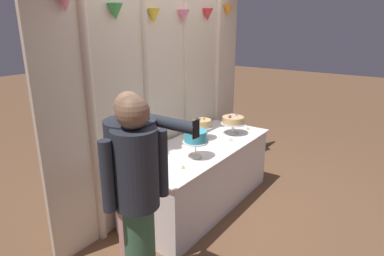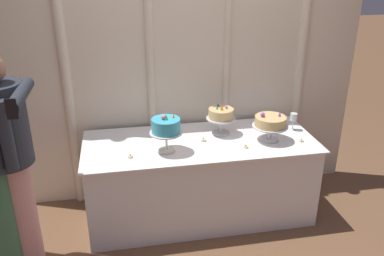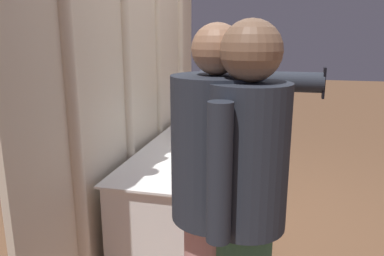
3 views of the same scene
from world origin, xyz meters
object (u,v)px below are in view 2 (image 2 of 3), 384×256
(cake_display_rightmost, at_px, (270,123))
(wine_glass, at_px, (294,118))
(cake_display_center, at_px, (221,115))
(cake_table, at_px, (200,178))
(tealight_far_left, at_px, (130,156))
(cake_display_leftmost, at_px, (166,127))
(tealight_near_right, at_px, (246,147))
(guest_girl_blue_dress, at_px, (8,160))
(tealight_far_right, at_px, (301,141))
(tealight_near_left, at_px, (203,140))

(cake_display_rightmost, relative_size, wine_glass, 1.90)
(cake_display_center, height_order, cake_display_rightmost, cake_display_center)
(cake_table, bearing_deg, tealight_far_left, -161.72)
(cake_display_leftmost, height_order, tealight_near_right, cake_display_leftmost)
(wine_glass, bearing_deg, cake_display_rightmost, -149.72)
(tealight_far_left, relative_size, guest_girl_blue_dress, 0.03)
(tealight_far_right, bearing_deg, tealight_far_left, -178.94)
(wine_glass, distance_m, guest_girl_blue_dress, 2.40)
(cake_display_leftmost, bearing_deg, guest_girl_blue_dress, -167.49)
(cake_display_center, distance_m, guest_girl_blue_dress, 1.76)
(cake_table, height_order, cake_display_rightmost, cake_display_rightmost)
(cake_table, height_order, wine_glass, wine_glass)
(cake_table, relative_size, guest_girl_blue_dress, 1.21)
(cake_display_leftmost, height_order, guest_girl_blue_dress, guest_girl_blue_dress)
(cake_display_center, relative_size, cake_display_rightmost, 0.92)
(cake_display_center, relative_size, wine_glass, 1.75)
(wine_glass, bearing_deg, tealight_far_right, -96.84)
(cake_display_rightmost, xyz_separation_m, wine_glass, (0.29, 0.17, -0.04))
(tealight_far_left, height_order, tealight_near_right, same)
(tealight_far_right, bearing_deg, tealight_near_left, 168.50)
(cake_table, distance_m, cake_display_center, 0.60)
(tealight_far_right, bearing_deg, cake_display_leftmost, 178.56)
(cake_display_leftmost, distance_m, tealight_far_right, 1.19)
(tealight_far_left, relative_size, tealight_near_left, 0.80)
(tealight_far_left, bearing_deg, cake_display_rightmost, 5.15)
(cake_display_leftmost, distance_m, tealight_near_left, 0.42)
(cake_display_rightmost, relative_size, guest_girl_blue_dress, 0.19)
(cake_display_rightmost, bearing_deg, tealight_near_right, -156.51)
(cake_display_rightmost, xyz_separation_m, tealight_near_right, (-0.25, -0.11, -0.16))
(wine_glass, distance_m, tealight_far_right, 0.28)
(wine_glass, xyz_separation_m, tealight_near_left, (-0.86, -0.08, -0.11))
(cake_table, height_order, guest_girl_blue_dress, guest_girl_blue_dress)
(tealight_far_right, relative_size, guest_girl_blue_dress, 0.03)
(cake_display_center, height_order, wine_glass, cake_display_center)
(wine_glass, height_order, tealight_far_right, wine_glass)
(cake_display_leftmost, bearing_deg, cake_table, 24.95)
(tealight_far_left, bearing_deg, tealight_far_right, 1.06)
(cake_table, relative_size, tealight_near_left, 38.93)
(tealight_far_left, relative_size, tealight_near_right, 0.89)
(guest_girl_blue_dress, bearing_deg, cake_table, 15.30)
(wine_glass, relative_size, tealight_near_right, 3.46)
(tealight_near_left, bearing_deg, wine_glass, 5.53)
(tealight_far_right, distance_m, guest_girl_blue_dress, 2.34)
(cake_table, bearing_deg, cake_display_leftmost, -155.05)
(tealight_near_left, xyz_separation_m, tealight_far_right, (0.83, -0.17, -0.00))
(cake_table, bearing_deg, wine_glass, 5.03)
(guest_girl_blue_dress, bearing_deg, tealight_near_right, 6.31)
(tealight_near_left, bearing_deg, tealight_far_left, -162.88)
(cake_display_leftmost, bearing_deg, tealight_near_left, 22.42)
(tealight_far_right, bearing_deg, cake_display_center, 155.25)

